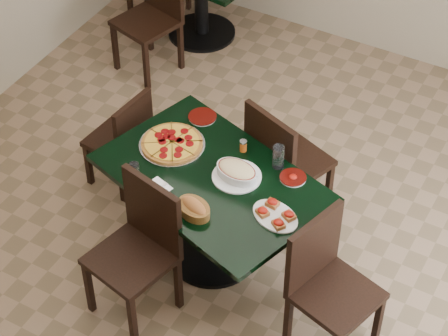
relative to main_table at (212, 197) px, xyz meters
The scene contains 18 objects.
floor 0.58m from the main_table, 55.55° to the left, with size 5.50×5.50×0.00m, color #7F6349.
main_table is the anchor object (origin of this frame).
chair_far 0.60m from the main_table, 68.24° to the left, with size 0.59×0.59×0.99m.
chair_near 0.58m from the main_table, 109.73° to the right, with size 0.55×0.55×0.99m.
chair_right 0.95m from the main_table, 14.95° to the right, with size 0.56×0.56×0.97m.
chair_left 0.96m from the main_table, 160.61° to the left, with size 0.42×0.42×0.82m.
back_chair_near 2.27m from the main_table, 131.97° to the left, with size 0.56×0.56×0.97m.
pepperoni_pizza 0.45m from the main_table, 160.74° to the left, with size 0.44×0.44×0.04m.
lasagna_casserole 0.28m from the main_table, 27.81° to the left, with size 0.32×0.32×0.09m.
bread_basket 0.40m from the main_table, 79.39° to the right, with size 0.27×0.23×0.10m.
bruschetta_platter 0.56m from the main_table, 13.24° to the right, with size 0.38×0.32×0.05m.
side_plate_near 0.43m from the main_table, 120.95° to the right, with size 0.17×0.17×0.02m.
side_plate_far_r 0.55m from the main_table, 27.17° to the left, with size 0.17×0.17×0.03m.
side_plate_far_l 0.61m from the main_table, 125.95° to the left, with size 0.19×0.19×0.02m.
napkin_setting 0.41m from the main_table, 133.96° to the right, with size 0.19×0.19×0.01m.
water_glass_a 0.51m from the main_table, 42.20° to the left, with size 0.08×0.08×0.16m, color white.
water_glass_b 0.55m from the main_table, 146.15° to the right, with size 0.07×0.07×0.14m, color white.
pepper_shaker 0.39m from the main_table, 79.72° to the left, with size 0.05×0.05×0.08m.
Camera 1 is at (1.93, -3.53, 4.58)m, focal length 70.00 mm.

